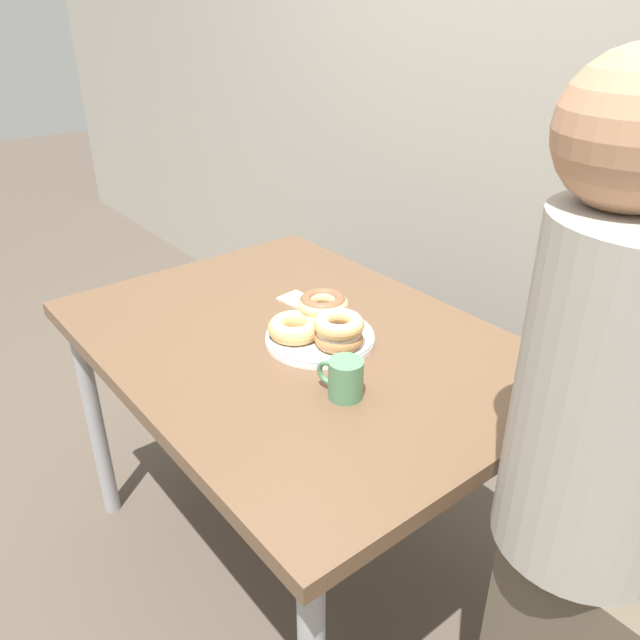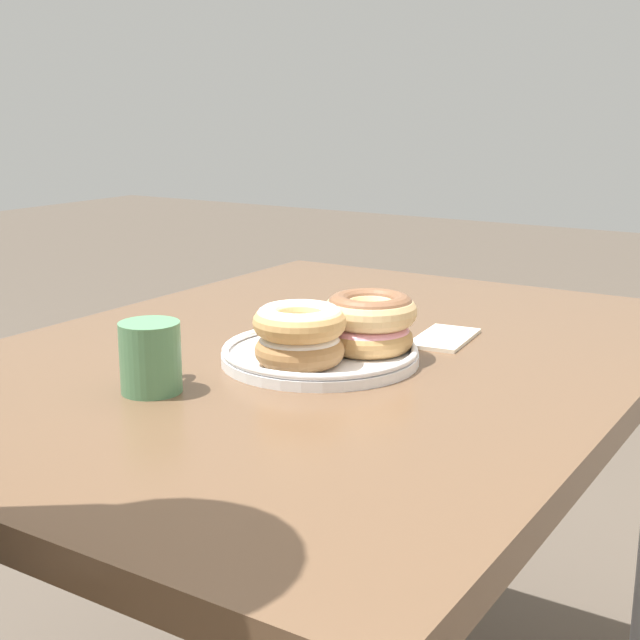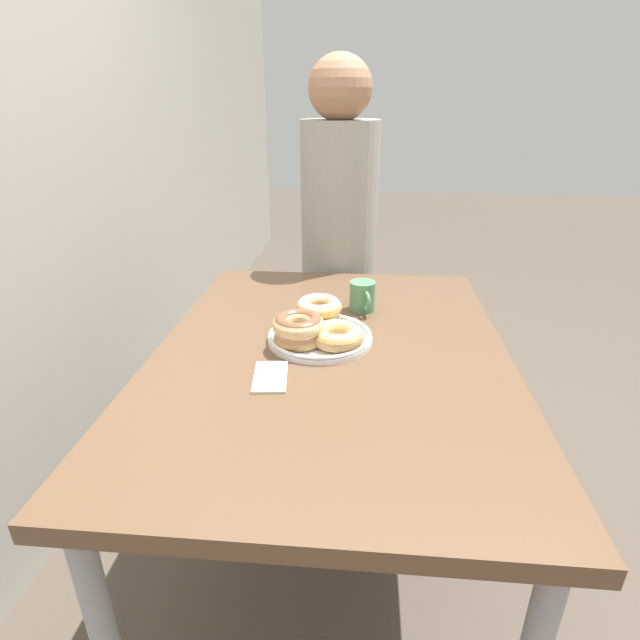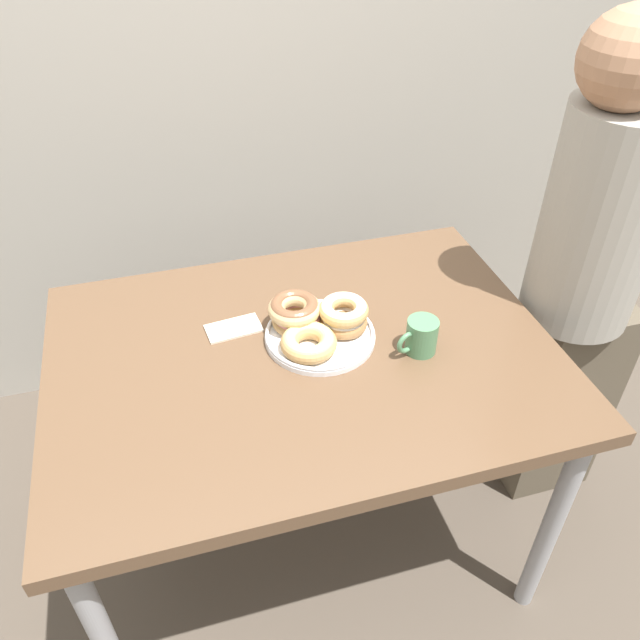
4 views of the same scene
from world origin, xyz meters
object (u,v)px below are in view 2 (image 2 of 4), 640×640
Objects in this scene: dining_table at (320,399)px; donut_plate at (327,333)px; napkin at (444,338)px; coffee_mug at (152,356)px.

donut_plate is at bearing 41.49° from dining_table.
napkin reaches higher than dining_table.
napkin is (-0.15, 0.13, 0.08)m from dining_table.
coffee_mug is (0.27, -0.08, 0.12)m from dining_table.
napkin is (-0.20, 0.09, -0.04)m from donut_plate.
coffee_mug is 0.76× the size of napkin.
coffee_mug is at bearing -27.40° from donut_plate.
dining_table is 8.42× the size of napkin.
napkin is at bearing 154.00° from coffee_mug.
donut_plate reaches higher than coffee_mug.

